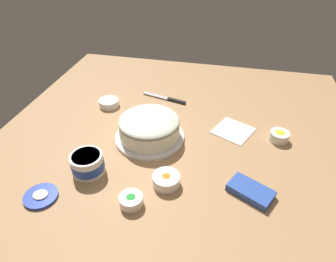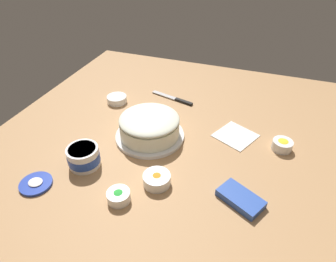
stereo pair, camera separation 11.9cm
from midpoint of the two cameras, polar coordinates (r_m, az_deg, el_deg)
name	(u,v)px [view 2 (the right image)]	position (r m, az deg, el deg)	size (l,w,h in m)	color
ground_plane	(178,138)	(1.21, 4.75, -1.52)	(1.54, 1.54, 0.00)	tan
frosted_cake	(150,127)	(1.19, -0.81, 0.71)	(0.29, 0.29, 0.11)	white
frosting_tub	(84,156)	(1.09, -13.39, -5.05)	(0.12, 0.12, 0.08)	white
frosting_tub_lid	(36,184)	(1.09, -21.85, -9.77)	(0.11, 0.11, 0.02)	#233DAD
spreading_knife	(176,99)	(1.47, 3.85, 6.27)	(0.23, 0.08, 0.01)	silver
sprinkle_bowl_orange	(157,179)	(1.01, 1.20, -9.63)	(0.10, 0.10, 0.04)	white
sprinkle_bowl_yellow	(282,145)	(1.25, 24.26, -2.56)	(0.08, 0.08, 0.04)	white
sprinkle_bowl_green	(119,196)	(0.96, -6.20, -12.81)	(0.08, 0.08, 0.04)	white
sprinkle_bowl_blue	(117,99)	(1.45, -7.77, 6.22)	(0.10, 0.10, 0.03)	white
candy_box_lower	(240,198)	(1.01, 17.56, -12.77)	(0.15, 0.08, 0.03)	#2D51B2
paper_napkin	(235,135)	(1.27, 15.86, -0.93)	(0.15, 0.15, 0.01)	white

